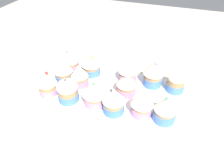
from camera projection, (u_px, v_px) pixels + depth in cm
name	position (u px, v px, depth cm)	size (l,w,h in cm)	color
ground_plane	(112.00, 98.00, 65.11)	(180.00, 180.00, 3.00)	#B2A899
baking_tray	(112.00, 93.00, 63.82)	(44.72, 24.37, 1.20)	silver
cupcake_0	(176.00, 81.00, 61.96)	(5.58, 5.58, 6.82)	#477AC6
cupcake_1	(153.00, 74.00, 63.75)	(6.19, 6.19, 8.23)	#477AC6
cupcake_2	(128.00, 72.00, 65.39)	(5.86, 5.86, 6.96)	pink
cupcake_3	(91.00, 65.00, 68.88)	(6.25, 6.25, 6.80)	#477AC6
cupcake_4	(70.00, 61.00, 70.30)	(5.89, 5.89, 7.80)	pink
cupcake_5	(126.00, 84.00, 60.77)	(6.00, 6.00, 6.98)	pink
cupcake_6	(80.00, 75.00, 64.20)	(5.36, 5.36, 7.27)	pink
cupcake_7	(63.00, 71.00, 66.23)	(5.88, 5.88, 6.45)	#477AC6
cupcake_8	(166.00, 109.00, 52.44)	(5.81, 5.81, 7.78)	#477AC6
cupcake_9	(142.00, 104.00, 54.08)	(5.89, 5.89, 6.72)	pink
cupcake_10	(114.00, 100.00, 54.62)	(6.08, 6.08, 7.99)	#477AC6
cupcake_11	(94.00, 93.00, 57.06)	(6.72, 6.72, 7.75)	pink
cupcake_12	(68.00, 90.00, 58.76)	(6.07, 6.07, 6.86)	#477AC6
cupcake_13	(47.00, 83.00, 60.58)	(5.78, 5.78, 7.73)	pink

